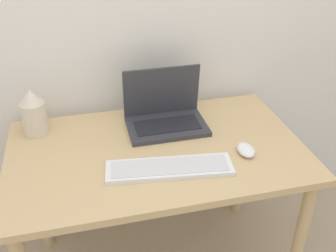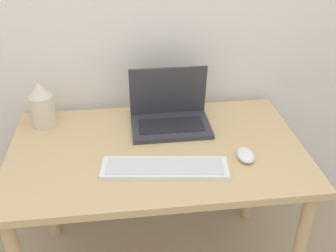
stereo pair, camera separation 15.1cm
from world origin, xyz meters
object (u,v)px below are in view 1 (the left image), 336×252
laptop (165,114)px  mouse (246,150)px  keyboard (170,168)px  vase (34,112)px

laptop → mouse: laptop is taller
laptop → keyboard: bearing=-100.4°
keyboard → mouse: 0.32m
keyboard → laptop: bearing=79.6°
vase → mouse: bearing=-23.8°
laptop → keyboard: 0.33m
mouse → vase: 0.87m
keyboard → vase: bearing=141.4°
keyboard → vase: 0.62m
laptop → vase: (-0.54, 0.06, 0.05)m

